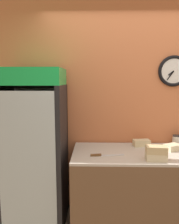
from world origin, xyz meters
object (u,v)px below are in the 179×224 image
Objects in this scene: sandwich_stack_middle at (156,150)px; condiment_jar at (176,140)px; chefs_knife at (103,155)px; sandwich_flat_right at (142,143)px; sandwich_stack_bottom at (156,157)px; sandwich_flat_left at (173,147)px; beverage_cooler at (35,140)px.

condiment_jar is at bearing 53.78° from sandwich_stack_middle.
condiment_jar is (0.40, 0.54, -0.05)m from sandwich_stack_middle.
sandwich_stack_middle is at bearing -13.13° from chefs_knife.
sandwich_flat_right is at bearing 95.09° from sandwich_stack_middle.
sandwich_stack_middle is at bearing 0.00° from sandwich_stack_bottom.
sandwich_flat_left is at bearing 14.67° from chefs_knife.
condiment_jar is (0.92, 0.42, 0.05)m from chefs_knife.
sandwich_flat_left reaches higher than chefs_knife.
condiment_jar reaches higher than chefs_knife.
sandwich_flat_left is at bearing -24.48° from sandwich_flat_right.
sandwich_stack_middle is at bearing -15.11° from beverage_cooler.
beverage_cooler reaches higher than sandwich_flat_left.
sandwich_flat_left is (0.28, 0.33, -0.08)m from sandwich_stack_middle.
beverage_cooler is 8.58× the size of sandwich_stack_middle.
beverage_cooler reaches higher than sandwich_stack_bottom.
sandwich_flat_right is at bearing 95.09° from sandwich_stack_bottom.
condiment_jar is at bearing 53.78° from sandwich_stack_bottom.
sandwich_flat_right is 0.44m from condiment_jar.
sandwich_stack_bottom reaches higher than sandwich_flat_left.
sandwich_stack_bottom is 0.54m from chefs_knife.
chefs_knife is at bearing 166.87° from sandwich_stack_middle.
sandwich_stack_bottom is (1.30, -0.35, -0.06)m from beverage_cooler.
sandwich_stack_bottom is at bearing -130.01° from sandwich_flat_left.
sandwich_stack_middle is 0.55m from chefs_knife.
sandwich_stack_bottom is at bearing -126.22° from condiment_jar.
sandwich_flat_right is 0.60m from chefs_knife.
sandwich_stack_bottom is at bearing -15.11° from beverage_cooler.
sandwich_stack_middle is (0.00, 0.00, 0.07)m from sandwich_stack_bottom.
sandwich_stack_middle is 0.67m from condiment_jar.
sandwich_stack_middle is 0.58× the size of chefs_knife.
sandwich_flat_right reaches higher than sandwich_stack_bottom.
beverage_cooler reaches higher than sandwich_stack_middle.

